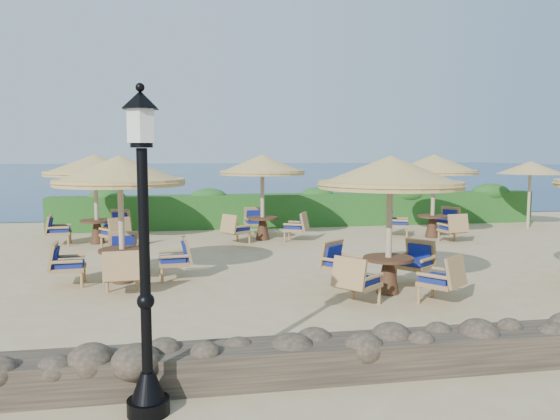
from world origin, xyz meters
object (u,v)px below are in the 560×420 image
at_px(cafe_set_3, 95,178).
at_px(cafe_set_5, 434,178).
at_px(extra_parasol, 530,168).
at_px(cafe_set_4, 262,180).
at_px(cafe_set_0, 121,197).
at_px(lamp_post, 145,267).
at_px(cafe_set_1, 390,200).

distance_m(cafe_set_3, cafe_set_5, 10.42).
relative_size(extra_parasol, cafe_set_5, 0.86).
xyz_separation_m(cafe_set_3, cafe_set_5, (10.40, -0.66, -0.05)).
relative_size(cafe_set_4, cafe_set_5, 0.98).
bearing_deg(cafe_set_0, extra_parasol, 23.85).
height_order(cafe_set_0, cafe_set_5, same).
bearing_deg(extra_parasol, cafe_set_0, -156.15).
bearing_deg(cafe_set_3, cafe_set_4, -1.93).
distance_m(cafe_set_3, cafe_set_4, 4.98).
bearing_deg(cafe_set_3, lamp_post, -79.20).
height_order(cafe_set_1, cafe_set_4, same).
bearing_deg(extra_parasol, cafe_set_1, -136.96).
bearing_deg(cafe_set_5, lamp_post, -127.84).
relative_size(lamp_post, cafe_set_4, 1.20).
relative_size(cafe_set_1, cafe_set_4, 1.00).
distance_m(cafe_set_0, cafe_set_4, 6.28).
bearing_deg(lamp_post, cafe_set_4, 75.75).
distance_m(cafe_set_0, cafe_set_5, 10.21).
distance_m(cafe_set_1, cafe_set_5, 7.54).
xyz_separation_m(extra_parasol, cafe_set_1, (-8.34, -7.78, -0.35)).
bearing_deg(cafe_set_3, extra_parasol, 2.78).
height_order(cafe_set_0, cafe_set_1, same).
xyz_separation_m(cafe_set_4, cafe_set_5, (5.43, -0.50, 0.03)).
xyz_separation_m(lamp_post, cafe_set_3, (-2.15, 11.28, 0.40)).
height_order(extra_parasol, cafe_set_5, cafe_set_5).
distance_m(lamp_post, cafe_set_4, 11.47).
relative_size(cafe_set_3, cafe_set_4, 1.07).
distance_m(cafe_set_0, cafe_set_3, 5.40).
height_order(extra_parasol, cafe_set_4, cafe_set_4).
height_order(cafe_set_0, cafe_set_4, same).
bearing_deg(lamp_post, cafe_set_5, 52.16).
relative_size(lamp_post, cafe_set_5, 1.18).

